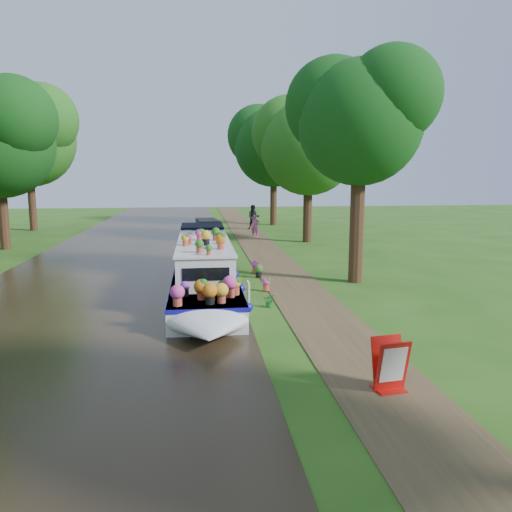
# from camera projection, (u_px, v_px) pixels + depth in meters

# --- Properties ---
(ground) EXTENTS (100.00, 100.00, 0.00)m
(ground) POSITION_uv_depth(u_px,v_px,m) (273.00, 304.00, 16.71)
(ground) COLOR #255014
(ground) RESTS_ON ground
(canal_water) EXTENTS (10.00, 100.00, 0.02)m
(canal_water) POSITION_uv_depth(u_px,v_px,m) (89.00, 309.00, 16.01)
(canal_water) COLOR black
(canal_water) RESTS_ON ground
(towpath) EXTENTS (2.20, 100.00, 0.03)m
(towpath) POSITION_uv_depth(u_px,v_px,m) (308.00, 302.00, 16.84)
(towpath) COLOR #4A3922
(towpath) RESTS_ON ground
(plant_boat) EXTENTS (2.29, 13.52, 2.25)m
(plant_boat) POSITION_uv_depth(u_px,v_px,m) (204.00, 269.00, 18.21)
(plant_boat) COLOR silver
(plant_boat) RESTS_ON canal_water
(tree_near_overhang) EXTENTS (5.52, 5.28, 8.99)m
(tree_near_overhang) POSITION_uv_depth(u_px,v_px,m) (360.00, 113.00, 19.08)
(tree_near_overhang) COLOR #331C11
(tree_near_overhang) RESTS_ON ground
(tree_near_mid) EXTENTS (6.90, 6.60, 9.40)m
(tree_near_mid) POSITION_uv_depth(u_px,v_px,m) (308.00, 139.00, 30.96)
(tree_near_mid) COLOR #331C11
(tree_near_mid) RESTS_ON ground
(tree_near_far) EXTENTS (7.59, 7.26, 10.30)m
(tree_near_far) POSITION_uv_depth(u_px,v_px,m) (273.00, 141.00, 41.59)
(tree_near_far) COLOR #331C11
(tree_near_far) RESTS_ON ground
(tree_far_d) EXTENTS (8.05, 7.70, 10.85)m
(tree_far_d) POSITION_uv_depth(u_px,v_px,m) (27.00, 132.00, 37.37)
(tree_far_d) COLOR #331C11
(tree_far_d) RESTS_ON ground
(second_boat) EXTENTS (2.29, 6.18, 1.17)m
(second_boat) POSITION_uv_depth(u_px,v_px,m) (208.00, 230.00, 34.69)
(second_boat) COLOR black
(second_boat) RESTS_ON canal_water
(sandwich_board) EXTENTS (0.70, 0.62, 1.06)m
(sandwich_board) POSITION_uv_depth(u_px,v_px,m) (390.00, 367.00, 9.87)
(sandwich_board) COLOR red
(sandwich_board) RESTS_ON towpath
(pedestrian_pink) EXTENTS (0.64, 0.50, 1.55)m
(pedestrian_pink) POSITION_uv_depth(u_px,v_px,m) (255.00, 226.00, 33.83)
(pedestrian_pink) COLOR #C14F8C
(pedestrian_pink) RESTS_ON towpath
(pedestrian_dark) EXTENTS (1.03, 0.86, 1.90)m
(pedestrian_dark) POSITION_uv_depth(u_px,v_px,m) (254.00, 217.00, 38.82)
(pedestrian_dark) COLOR black
(pedestrian_dark) RESTS_ON towpath
(verge_plant) EXTENTS (0.49, 0.46, 0.45)m
(verge_plant) POSITION_uv_depth(u_px,v_px,m) (270.00, 301.00, 16.23)
(verge_plant) COLOR #1F6724
(verge_plant) RESTS_ON ground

